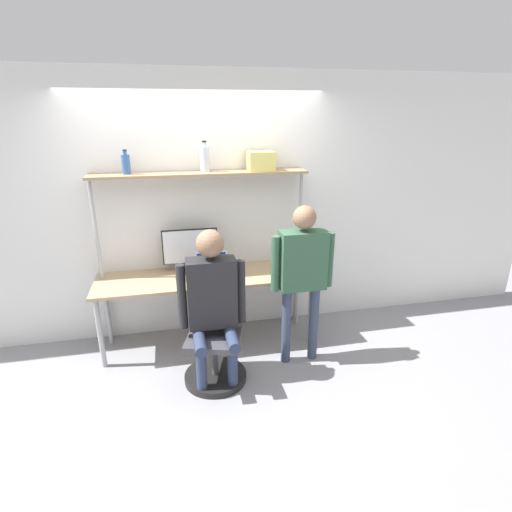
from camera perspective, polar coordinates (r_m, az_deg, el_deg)
ground_plane at (r=4.11m, az=-6.16°, el=-14.22°), size 12.00×12.00×0.00m
wall_back at (r=4.19m, az=-7.88°, el=6.62°), size 8.00×0.06×2.70m
desk at (r=4.08m, az=-7.03°, el=-3.74°), size 2.18×0.62×0.74m
shelf_unit at (r=3.97m, az=-7.78°, el=8.80°), size 2.07×0.30×1.76m
monitor at (r=4.11m, az=-9.35°, el=0.99°), size 0.56×0.23×0.45m
laptop at (r=3.95m, az=-6.22°, el=-2.25°), size 0.32×0.26×0.26m
cell_phone at (r=3.92m, az=-2.61°, el=-3.43°), size 0.07×0.15×0.01m
office_chair at (r=3.70m, az=-5.82°, el=-13.26°), size 0.57×0.57×0.91m
person_seated at (r=3.40m, az=-6.25°, el=-5.81°), size 0.58×0.48×1.41m
person_standing at (r=3.64m, az=6.65°, el=-1.53°), size 0.59×0.21×1.54m
bottle_blue at (r=3.93m, az=-18.08°, el=12.41°), size 0.08×0.08×0.22m
bottle_clear at (r=3.92m, az=-7.32°, el=13.61°), size 0.09×0.09×0.29m
storage_box at (r=4.01m, az=0.65°, el=13.45°), size 0.25×0.24×0.18m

